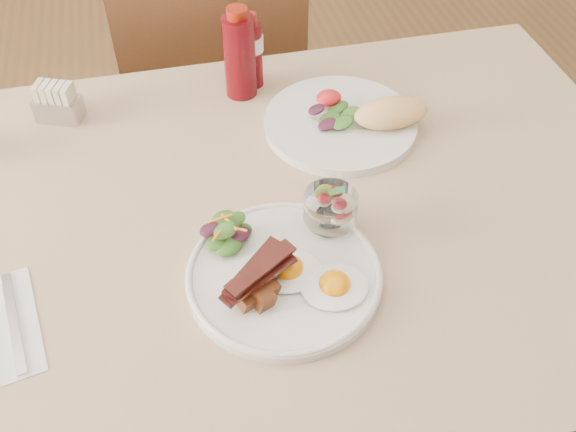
# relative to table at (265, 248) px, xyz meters

# --- Properties ---
(table) EXTENTS (1.33, 0.88, 0.75)m
(table) POSITION_rel_table_xyz_m (0.00, 0.00, 0.00)
(table) COLOR #532E1A
(table) RESTS_ON ground
(chair_far) EXTENTS (0.42, 0.42, 0.93)m
(chair_far) POSITION_rel_table_xyz_m (0.00, 0.66, -0.14)
(chair_far) COLOR #532E1A
(chair_far) RESTS_ON ground
(main_plate) EXTENTS (0.28, 0.28, 0.02)m
(main_plate) POSITION_rel_table_xyz_m (0.00, -0.14, 0.10)
(main_plate) COLOR silver
(main_plate) RESTS_ON table
(fried_eggs) EXTENTS (0.15, 0.13, 0.03)m
(fried_eggs) POSITION_rel_table_xyz_m (0.04, -0.16, 0.11)
(fried_eggs) COLOR white
(fried_eggs) RESTS_ON main_plate
(bacon_potato_pile) EXTENTS (0.12, 0.09, 0.05)m
(bacon_potato_pile) POSITION_rel_table_xyz_m (-0.04, -0.17, 0.13)
(bacon_potato_pile) COLOR maroon
(bacon_potato_pile) RESTS_ON main_plate
(side_salad) EXTENTS (0.08, 0.08, 0.04)m
(side_salad) POSITION_rel_table_xyz_m (-0.07, -0.07, 0.12)
(side_salad) COLOR #1F4713
(side_salad) RESTS_ON main_plate
(fruit_cup) EXTENTS (0.08, 0.08, 0.08)m
(fruit_cup) POSITION_rel_table_xyz_m (0.09, -0.07, 0.15)
(fruit_cup) COLOR white
(fruit_cup) RESTS_ON main_plate
(second_plate) EXTENTS (0.29, 0.28, 0.07)m
(second_plate) POSITION_rel_table_xyz_m (0.20, 0.17, 0.11)
(second_plate) COLOR silver
(second_plate) RESTS_ON table
(ketchup_bottle) EXTENTS (0.06, 0.06, 0.18)m
(ketchup_bottle) POSITION_rel_table_xyz_m (0.02, 0.32, 0.17)
(ketchup_bottle) COLOR #4F040B
(ketchup_bottle) RESTS_ON table
(hot_sauce_bottle) EXTENTS (0.06, 0.06, 0.15)m
(hot_sauce_bottle) POSITION_rel_table_xyz_m (0.05, 0.35, 0.16)
(hot_sauce_bottle) COLOR #4F040B
(hot_sauce_bottle) RESTS_ON table
(sugar_caddy) EXTENTS (0.09, 0.07, 0.07)m
(sugar_caddy) POSITION_rel_table_xyz_m (-0.31, 0.32, 0.12)
(sugar_caddy) COLOR silver
(sugar_caddy) RESTS_ON table
(napkin_cutlery) EXTENTS (0.13, 0.20, 0.01)m
(napkin_cutlery) POSITION_rel_table_xyz_m (-0.39, -0.13, 0.09)
(napkin_cutlery) COLOR white
(napkin_cutlery) RESTS_ON table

